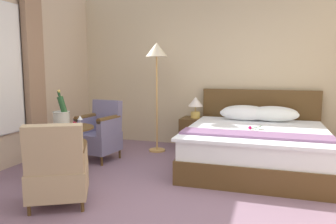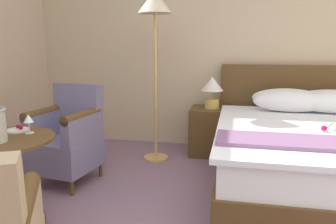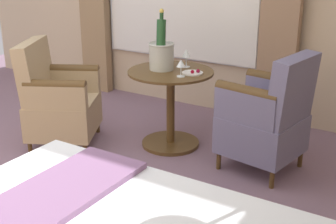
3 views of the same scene
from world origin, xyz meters
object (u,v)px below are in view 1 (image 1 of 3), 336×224
object	(u,v)px
wine_glass_near_edge	(57,117)
armchair_by_window	(100,133)
bedside_lamp	(195,104)
snack_plate	(74,124)
nightstand	(195,134)
side_table_round	(67,149)
armchair_facing_bed	(57,170)
floor_lamp_brass	(157,59)
champagne_bucket	(62,117)
wine_glass_near_bucket	(80,118)
bed	(256,144)

from	to	relation	value
wine_glass_near_edge	armchair_by_window	distance (m)	0.91
bedside_lamp	snack_plate	xyz separation A→B (m)	(-1.31, -1.76, -0.13)
snack_plate	nightstand	bearing A→B (deg)	53.31
side_table_round	snack_plate	size ratio (longest dim) A/B	4.20
bedside_lamp	armchair_facing_bed	world-z (taller)	bedside_lamp
floor_lamp_brass	champagne_bucket	xyz separation A→B (m)	(-0.69, -1.71, -0.78)
floor_lamp_brass	snack_plate	distance (m)	1.84
side_table_round	floor_lamp_brass	bearing A→B (deg)	66.90
floor_lamp_brass	wine_glass_near_bucket	bearing A→B (deg)	-111.73
side_table_round	armchair_facing_bed	distance (m)	0.97
nightstand	floor_lamp_brass	world-z (taller)	floor_lamp_brass
side_table_round	wine_glass_near_edge	world-z (taller)	wine_glass_near_edge
bed	nightstand	size ratio (longest dim) A/B	3.85
snack_plate	armchair_by_window	world-z (taller)	armchair_by_window
wine_glass_near_bucket	snack_plate	world-z (taller)	wine_glass_near_bucket
bed	wine_glass_near_bucket	size ratio (longest dim) A/B	15.51
champagne_bucket	armchair_facing_bed	size ratio (longest dim) A/B	0.55
champagne_bucket	armchair_facing_bed	world-z (taller)	champagne_bucket
snack_plate	bedside_lamp	bearing A→B (deg)	53.31
bed	champagne_bucket	size ratio (longest dim) A/B	4.34
champagne_bucket	snack_plate	distance (m)	0.32
nightstand	side_table_round	size ratio (longest dim) A/B	0.79
armchair_by_window	bedside_lamp	bearing A→B (deg)	40.61
champagne_bucket	wine_glass_near_bucket	world-z (taller)	champagne_bucket
nightstand	floor_lamp_brass	bearing A→B (deg)	-150.76
wine_glass_near_bucket	snack_plate	xyz separation A→B (m)	(-0.13, 0.04, -0.09)
champagne_bucket	armchair_by_window	distance (m)	1.03
nightstand	bedside_lamp	world-z (taller)	bedside_lamp
side_table_round	nightstand	bearing A→B (deg)	56.57
champagne_bucket	armchair_by_window	bearing A→B (deg)	89.10
nightstand	champagne_bucket	bearing A→B (deg)	-122.24
bed	floor_lamp_brass	bearing A→B (deg)	166.38
wine_glass_near_bucket	armchair_by_window	world-z (taller)	armchair_by_window
snack_plate	armchair_by_window	xyz separation A→B (m)	(0.03, 0.67, -0.25)
wine_glass_near_edge	snack_plate	bearing A→B (deg)	44.38
wine_glass_near_bucket	nightstand	bearing A→B (deg)	56.63
wine_glass_near_bucket	snack_plate	size ratio (longest dim) A/B	0.82
armchair_facing_bed	side_table_round	bearing A→B (deg)	118.87
wine_glass_near_bucket	wine_glass_near_edge	size ratio (longest dim) A/B	0.88
bed	bedside_lamp	xyz separation A→B (m)	(-1.08, 0.74, 0.47)
bed	armchair_facing_bed	size ratio (longest dim) A/B	2.40
bed	wine_glass_near_bucket	world-z (taller)	bed
bed	armchair_facing_bed	xyz separation A→B (m)	(-1.90, -2.06, 0.05)
armchair_by_window	wine_glass_near_edge	bearing A→B (deg)	-102.95
bed	nightstand	bearing A→B (deg)	145.40
side_table_round	armchair_by_window	distance (m)	0.87
bedside_lamp	armchair_by_window	size ratio (longest dim) A/B	0.40
side_table_round	armchair_by_window	size ratio (longest dim) A/B	0.77
side_table_round	wine_glass_near_bucket	size ratio (longest dim) A/B	5.12
armchair_by_window	champagne_bucket	bearing A→B (deg)	-90.90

